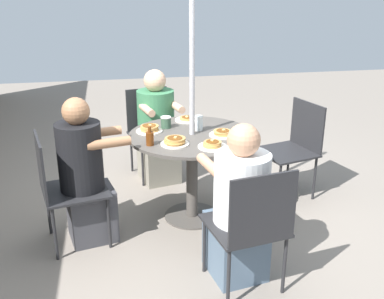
{
  "coord_description": "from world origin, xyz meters",
  "views": [
    {
      "loc": [
        -3.42,
        0.64,
        1.94
      ],
      "look_at": [
        0.0,
        0.0,
        0.63
      ],
      "focal_mm": 42.0,
      "sensor_mm": 36.0,
      "label": 1
    }
  ],
  "objects_px": {
    "diner_south": "(85,177)",
    "pancake_plate_d": "(149,129)",
    "pancake_plate_a": "(175,142)",
    "patio_chair_west": "(252,223)",
    "diner_east": "(157,132)",
    "patio_chair_north": "(295,144)",
    "diner_west": "(239,211)",
    "pancake_plate_c": "(223,133)",
    "drinking_glass_a": "(199,123)",
    "coffee_cup": "(166,122)",
    "patio_table": "(192,152)",
    "syrup_bottle": "(150,138)",
    "patio_chair_east": "(151,127)",
    "pancake_plate_e": "(212,145)",
    "patio_chair_south": "(62,184)",
    "pancake_plate_b": "(187,119)"
  },
  "relations": [
    {
      "from": "patio_chair_north",
      "to": "patio_chair_east",
      "type": "relative_size",
      "value": 1.0
    },
    {
      "from": "patio_table",
      "to": "diner_west",
      "type": "height_order",
      "value": "diner_west"
    },
    {
      "from": "pancake_plate_c",
      "to": "pancake_plate_a",
      "type": "bearing_deg",
      "value": 108.43
    },
    {
      "from": "diner_east",
      "to": "pancake_plate_c",
      "type": "distance_m",
      "value": 1.07
    },
    {
      "from": "diner_west",
      "to": "pancake_plate_a",
      "type": "relative_size",
      "value": 5.06
    },
    {
      "from": "patio_chair_north",
      "to": "diner_west",
      "type": "distance_m",
      "value": 1.45
    },
    {
      "from": "patio_chair_east",
      "to": "pancake_plate_a",
      "type": "distance_m",
      "value": 1.29
    },
    {
      "from": "pancake_plate_c",
      "to": "patio_chair_west",
      "type": "bearing_deg",
      "value": 176.86
    },
    {
      "from": "pancake_plate_a",
      "to": "pancake_plate_d",
      "type": "relative_size",
      "value": 1.0
    },
    {
      "from": "patio_chair_north",
      "to": "pancake_plate_a",
      "type": "distance_m",
      "value": 1.33
    },
    {
      "from": "diner_west",
      "to": "drinking_glass_a",
      "type": "height_order",
      "value": "diner_west"
    },
    {
      "from": "diner_south",
      "to": "patio_table",
      "type": "bearing_deg",
      "value": 90.0
    },
    {
      "from": "patio_chair_south",
      "to": "pancake_plate_b",
      "type": "bearing_deg",
      "value": 107.28
    },
    {
      "from": "pancake_plate_a",
      "to": "pancake_plate_e",
      "type": "relative_size",
      "value": 1.0
    },
    {
      "from": "patio_chair_east",
      "to": "pancake_plate_e",
      "type": "relative_size",
      "value": 4.04
    },
    {
      "from": "pancake_plate_b",
      "to": "coffee_cup",
      "type": "relative_size",
      "value": 2.27
    },
    {
      "from": "patio_chair_east",
      "to": "pancake_plate_e",
      "type": "height_order",
      "value": "patio_chair_east"
    },
    {
      "from": "pancake_plate_a",
      "to": "pancake_plate_e",
      "type": "distance_m",
      "value": 0.29
    },
    {
      "from": "patio_chair_south",
      "to": "diner_west",
      "type": "height_order",
      "value": "diner_west"
    },
    {
      "from": "diner_south",
      "to": "pancake_plate_d",
      "type": "bearing_deg",
      "value": 108.77
    },
    {
      "from": "patio_chair_west",
      "to": "syrup_bottle",
      "type": "height_order",
      "value": "syrup_bottle"
    },
    {
      "from": "patio_table",
      "to": "patio_chair_west",
      "type": "distance_m",
      "value": 1.07
    },
    {
      "from": "diner_east",
      "to": "coffee_cup",
      "type": "xyz_separation_m",
      "value": [
        -0.66,
        -0.01,
        0.3
      ]
    },
    {
      "from": "patio_chair_east",
      "to": "pancake_plate_e",
      "type": "distance_m",
      "value": 1.44
    },
    {
      "from": "diner_east",
      "to": "diner_south",
      "type": "relative_size",
      "value": 0.98
    },
    {
      "from": "patio_chair_west",
      "to": "diner_east",
      "type": "bearing_deg",
      "value": 91.25
    },
    {
      "from": "patio_chair_south",
      "to": "syrup_bottle",
      "type": "xyz_separation_m",
      "value": [
        0.04,
        -0.68,
        0.31
      ]
    },
    {
      "from": "patio_chair_south",
      "to": "pancake_plate_b",
      "type": "distance_m",
      "value": 1.26
    },
    {
      "from": "diner_south",
      "to": "pancake_plate_c",
      "type": "bearing_deg",
      "value": 83.2
    },
    {
      "from": "drinking_glass_a",
      "to": "pancake_plate_b",
      "type": "bearing_deg",
      "value": 9.61
    },
    {
      "from": "pancake_plate_a",
      "to": "coffee_cup",
      "type": "bearing_deg",
      "value": 1.62
    },
    {
      "from": "patio_chair_north",
      "to": "diner_west",
      "type": "bearing_deg",
      "value": 127.53
    },
    {
      "from": "drinking_glass_a",
      "to": "patio_chair_west",
      "type": "bearing_deg",
      "value": -174.5
    },
    {
      "from": "patio_table",
      "to": "drinking_glass_a",
      "type": "relative_size",
      "value": 8.26
    },
    {
      "from": "pancake_plate_b",
      "to": "pancake_plate_e",
      "type": "xyz_separation_m",
      "value": [
        -0.72,
        -0.07,
        0.01
      ]
    },
    {
      "from": "diner_south",
      "to": "pancake_plate_a",
      "type": "xyz_separation_m",
      "value": [
        -0.02,
        -0.69,
        0.25
      ]
    },
    {
      "from": "pancake_plate_c",
      "to": "drinking_glass_a",
      "type": "relative_size",
      "value": 1.75
    },
    {
      "from": "patio_chair_north",
      "to": "pancake_plate_c",
      "type": "bearing_deg",
      "value": 99.31
    },
    {
      "from": "diner_west",
      "to": "coffee_cup",
      "type": "height_order",
      "value": "diner_west"
    },
    {
      "from": "patio_chair_south",
      "to": "pancake_plate_a",
      "type": "height_order",
      "value": "patio_chair_south"
    },
    {
      "from": "patio_table",
      "to": "syrup_bottle",
      "type": "relative_size",
      "value": 7.05
    },
    {
      "from": "diner_west",
      "to": "pancake_plate_d",
      "type": "bearing_deg",
      "value": 106.08
    },
    {
      "from": "pancake_plate_e",
      "to": "diner_east",
      "type": "bearing_deg",
      "value": 13.56
    },
    {
      "from": "patio_chair_south",
      "to": "pancake_plate_c",
      "type": "distance_m",
      "value": 1.32
    },
    {
      "from": "patio_table",
      "to": "pancake_plate_b",
      "type": "height_order",
      "value": "pancake_plate_b"
    },
    {
      "from": "diner_west",
      "to": "patio_table",
      "type": "bearing_deg",
      "value": 90.0
    },
    {
      "from": "coffee_cup",
      "to": "drinking_glass_a",
      "type": "xyz_separation_m",
      "value": [
        -0.12,
        -0.26,
        0.01
      ]
    },
    {
      "from": "diner_west",
      "to": "pancake_plate_c",
      "type": "distance_m",
      "value": 0.84
    },
    {
      "from": "diner_east",
      "to": "diner_west",
      "type": "height_order",
      "value": "diner_east"
    },
    {
      "from": "patio_chair_south",
      "to": "syrup_bottle",
      "type": "height_order",
      "value": "syrup_bottle"
    }
  ]
}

